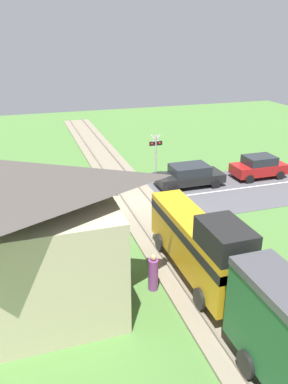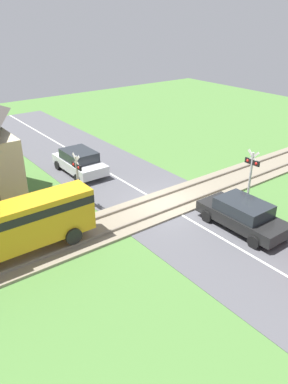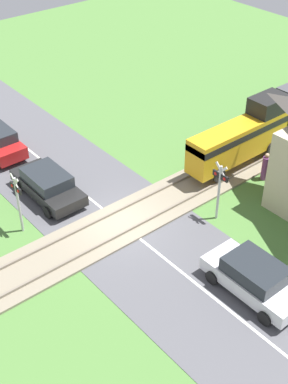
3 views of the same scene
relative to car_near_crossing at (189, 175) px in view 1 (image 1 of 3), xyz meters
The scene contains 9 objects.
ground_plane 4.32m from the car_near_crossing, 19.81° to the left, with size 60.00×60.00×0.00m, color #4C7A38.
road_surface 4.31m from the car_near_crossing, 19.81° to the left, with size 48.00×6.40×0.02m.
track_bed 4.30m from the car_near_crossing, 19.81° to the left, with size 2.80×48.00×0.24m.
car_near_crossing is the anchor object (origin of this frame).
car_far_side 11.09m from the car_near_crossing, 15.05° to the left, with size 4.21×2.01×1.50m.
car_behind_queue 5.17m from the car_near_crossing, behind, with size 3.67×1.83×1.54m.
crossing_signal_west_approach 2.99m from the car_near_crossing, 56.77° to the right, with size 0.90×0.18×3.02m.
crossing_signal_east_approach 8.39m from the car_near_crossing, 38.57° to the left, with size 0.90×0.18×3.02m.
pedestrian_by_station 11.07m from the car_near_crossing, 58.52° to the left, with size 0.38×0.38×1.54m.
Camera 1 is at (5.79, 19.20, 9.01)m, focal length 35.00 mm.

